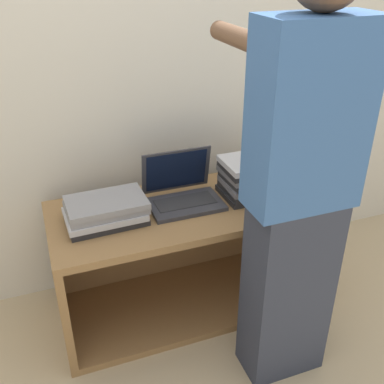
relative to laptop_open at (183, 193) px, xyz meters
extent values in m
plane|color=tan|center=(0.00, -0.33, -0.65)|extent=(12.00, 12.00, 0.00)
cube|color=beige|center=(0.00, 0.34, 0.55)|extent=(8.00, 0.05, 2.40)
cube|color=olive|center=(0.00, -0.04, -0.07)|extent=(1.29, 0.57, 0.04)
cube|color=olive|center=(0.00, -0.04, -0.63)|extent=(1.29, 0.57, 0.04)
cube|color=olive|center=(-0.62, -0.04, -0.35)|extent=(0.04, 0.57, 0.52)
cube|color=olive|center=(0.62, -0.04, -0.35)|extent=(0.04, 0.57, 0.52)
cube|color=olive|center=(0.00, 0.22, -0.35)|extent=(1.21, 0.04, 0.52)
cube|color=#333338|center=(0.00, -0.04, -0.04)|extent=(0.35, 0.22, 0.02)
cube|color=#28282B|center=(0.00, -0.04, -0.03)|extent=(0.28, 0.12, 0.00)
cube|color=#333338|center=(0.00, 0.09, 0.08)|extent=(0.35, 0.05, 0.22)
cube|color=black|center=(0.00, 0.09, 0.08)|extent=(0.30, 0.04, 0.19)
cube|color=#232326|center=(-0.38, -0.05, -0.04)|extent=(0.35, 0.24, 0.03)
cube|color=#B7B7BC|center=(-0.38, -0.05, -0.01)|extent=(0.35, 0.24, 0.03)
cube|color=gray|center=(-0.37, -0.04, 0.02)|extent=(0.35, 0.24, 0.03)
cube|color=gray|center=(-0.37, -0.05, 0.05)|extent=(0.35, 0.23, 0.03)
cube|color=#232326|center=(0.37, -0.04, -0.04)|extent=(0.35, 0.23, 0.03)
cube|color=#232326|center=(0.38, -0.05, -0.01)|extent=(0.35, 0.23, 0.03)
cube|color=slate|center=(0.38, -0.05, 0.02)|extent=(0.35, 0.23, 0.03)
cube|color=#232326|center=(0.38, -0.05, 0.05)|extent=(0.35, 0.23, 0.03)
cube|color=slate|center=(0.38, -0.04, 0.07)|extent=(0.35, 0.23, 0.03)
cube|color=#232326|center=(0.37, -0.05, 0.10)|extent=(0.35, 0.23, 0.03)
cube|color=#B7B7BC|center=(0.37, -0.05, 0.13)|extent=(0.35, 0.22, 0.03)
cube|color=#2D3342|center=(0.26, -0.56, -0.23)|extent=(0.34, 0.20, 0.84)
cube|color=#38609E|center=(0.26, -0.56, 0.52)|extent=(0.40, 0.20, 0.66)
cylinder|color=brown|center=(0.10, -0.30, 0.76)|extent=(0.07, 0.32, 0.07)
cylinder|color=brown|center=(0.42, -0.30, 0.76)|extent=(0.07, 0.32, 0.07)
camera|label=1|loc=(-0.62, -1.78, 1.02)|focal=42.00mm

